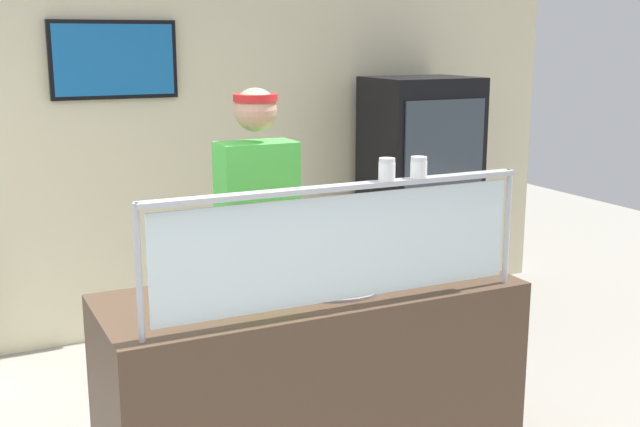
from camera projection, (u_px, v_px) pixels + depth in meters
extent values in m
cube|color=beige|center=(164.00, 136.00, 5.33)|extent=(6.19, 0.08, 2.70)
cube|color=black|center=(114.00, 60.00, 5.03)|extent=(0.80, 0.04, 0.49)
cube|color=#1966B2|center=(115.00, 60.00, 5.01)|extent=(0.75, 0.01, 0.44)
cube|color=#4C3828|center=(312.00, 392.00, 3.49)|extent=(1.79, 0.69, 0.95)
cylinder|color=#B2B5BC|center=(139.00, 274.00, 2.74)|extent=(0.02, 0.02, 0.50)
cylinder|color=#B2B5BC|center=(507.00, 227.00, 3.42)|extent=(0.02, 0.02, 0.50)
cube|color=silver|center=(343.00, 248.00, 3.08)|extent=(1.53, 0.01, 0.42)
cube|color=#B2B5BC|center=(344.00, 187.00, 3.03)|extent=(1.59, 0.06, 0.02)
cylinder|color=#9EA0A8|center=(332.00, 284.00, 3.43)|extent=(0.49, 0.49, 0.01)
cylinder|color=tan|center=(332.00, 280.00, 3.43)|extent=(0.46, 0.46, 0.02)
cylinder|color=#D65B2D|center=(332.00, 278.00, 3.43)|extent=(0.41, 0.41, 0.01)
cube|color=#ADAFB7|center=(333.00, 278.00, 3.41)|extent=(0.12, 0.29, 0.01)
cylinder|color=white|center=(387.00, 172.00, 3.10)|extent=(0.07, 0.07, 0.07)
cylinder|color=white|center=(387.00, 174.00, 3.10)|extent=(0.06, 0.06, 0.05)
cylinder|color=silver|center=(387.00, 160.00, 3.09)|extent=(0.06, 0.06, 0.02)
cylinder|color=white|center=(419.00, 169.00, 3.16)|extent=(0.07, 0.07, 0.07)
cylinder|color=red|center=(419.00, 172.00, 3.16)|extent=(0.06, 0.06, 0.04)
cylinder|color=silver|center=(419.00, 159.00, 3.15)|extent=(0.06, 0.06, 0.02)
cylinder|color=#23232D|center=(239.00, 345.00, 4.02)|extent=(0.13, 0.13, 0.95)
cylinder|color=#23232D|center=(279.00, 338.00, 4.12)|extent=(0.13, 0.13, 0.95)
cube|color=#4CD14C|center=(257.00, 198.00, 3.91)|extent=(0.38, 0.21, 0.55)
sphere|color=tan|center=(255.00, 110.00, 3.81)|extent=(0.21, 0.21, 0.21)
cylinder|color=red|center=(255.00, 98.00, 3.80)|extent=(0.21, 0.21, 0.04)
cylinder|color=tan|center=(309.00, 222.00, 3.81)|extent=(0.08, 0.34, 0.08)
cube|color=black|center=(419.00, 197.00, 5.80)|extent=(0.74, 0.59, 1.72)
cube|color=#38424C|center=(443.00, 200.00, 5.52)|extent=(0.64, 0.02, 1.38)
cylinder|color=blue|center=(409.00, 192.00, 5.52)|extent=(0.06, 0.06, 0.20)
cylinder|color=green|center=(426.00, 190.00, 5.58)|extent=(0.06, 0.06, 0.20)
cylinder|color=blue|center=(442.00, 189.00, 5.64)|extent=(0.06, 0.06, 0.20)
cylinder|color=green|center=(459.00, 187.00, 5.70)|extent=(0.06, 0.06, 0.20)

